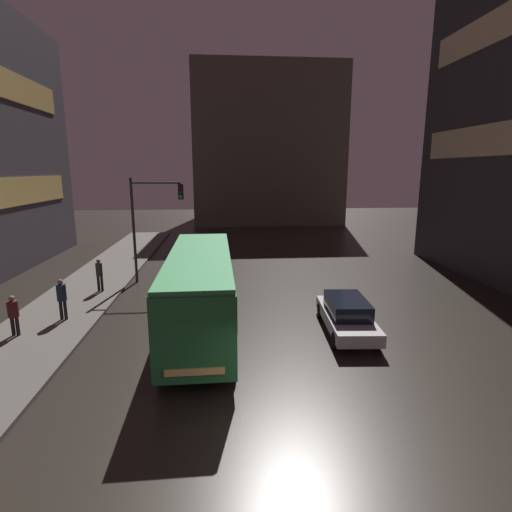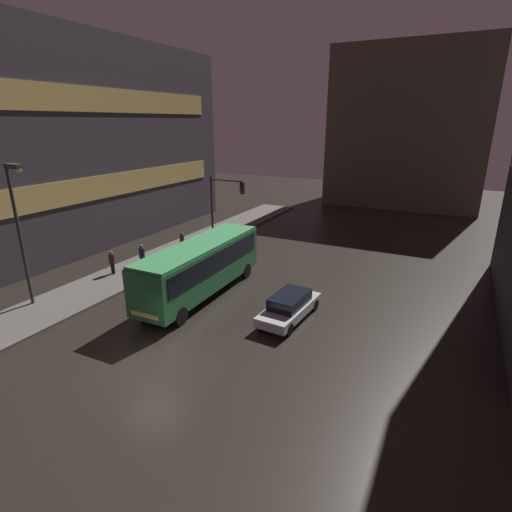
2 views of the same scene
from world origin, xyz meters
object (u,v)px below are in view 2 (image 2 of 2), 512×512
Objects in this scene: bus_near at (201,264)px; pedestrian_mid at (112,260)px; pedestrian_near at (142,255)px; street_lamp_sidewalk at (18,215)px; pedestrian_far at (182,241)px; traffic_light_main at (223,202)px; car_taxi at (290,306)px.

bus_near reaches higher than pedestrian_mid.
street_lamp_sidewalk is (-1.63, -7.24, 4.16)m from pedestrian_near.
traffic_light_main reaches higher than pedestrian_far.
bus_near is 5.81× the size of pedestrian_far.
pedestrian_mid reaches higher than car_taxi.
pedestrian_mid is at bearing -117.32° from traffic_light_main.
pedestrian_mid is at bearing -57.09° from pedestrian_far.
traffic_light_main is at bearing 96.79° from pedestrian_mid.
bus_near is 6.32m from pedestrian_near.
traffic_light_main reaches higher than bus_near.
street_lamp_sidewalk is (-0.38, -5.62, 4.28)m from pedestrian_mid.
bus_near reaches higher than pedestrian_far.
street_lamp_sidewalk is at bearing 6.30° from pedestrian_near.
pedestrian_near is at bearing -14.77° from bus_near.
street_lamp_sidewalk reaches higher than pedestrian_near.
pedestrian_far is at bearing 80.02° from street_lamp_sidewalk.
pedestrian_near is 2.04m from pedestrian_mid.
bus_near is 6.16m from car_taxi.
traffic_light_main is (-9.21, 8.35, 3.41)m from car_taxi.
car_taxi is 0.60× the size of street_lamp_sidewalk.
street_lamp_sidewalk is at bearing 25.02° from car_taxi.
bus_near is 1.69× the size of traffic_light_main.
traffic_light_main is (4.12, 7.98, 3.02)m from pedestrian_mid.
pedestrian_mid is at bearing -0.02° from bus_near.
pedestrian_near is 1.02× the size of pedestrian_far.
pedestrian_mid is (-1.24, -1.61, -0.12)m from pedestrian_near.
traffic_light_main is at bearing 90.07° from pedestrian_far.
pedestrian_near is 8.50m from street_lamp_sidewalk.
bus_near is 2.16× the size of car_taxi.
pedestrian_far reaches higher than car_taxi.
car_taxi is at bearing 20.94° from pedestrian_far.
pedestrian_far is (1.62, 5.77, 0.06)m from pedestrian_mid.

